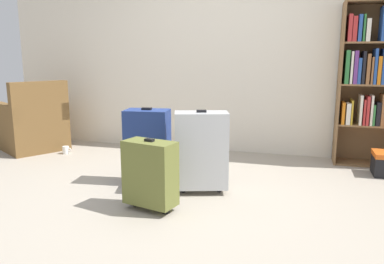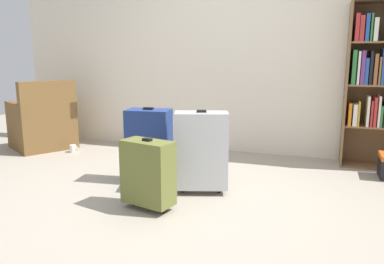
{
  "view_description": "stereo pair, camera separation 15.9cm",
  "coord_description": "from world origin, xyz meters",
  "px_view_note": "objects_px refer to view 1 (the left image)",
  "views": [
    {
      "loc": [
        0.96,
        -2.89,
        1.2
      ],
      "look_at": [
        0.05,
        0.26,
        0.55
      ],
      "focal_mm": 35.84,
      "sensor_mm": 36.0,
      "label": 1
    },
    {
      "loc": [
        1.12,
        -2.84,
        1.2
      ],
      "look_at": [
        0.05,
        0.26,
        0.55
      ],
      "focal_mm": 35.84,
      "sensor_mm": 36.0,
      "label": 2
    }
  ],
  "objects_px": {
    "bookshelf": "(378,75)",
    "suitcase_navy_blue": "(148,145)",
    "armchair": "(34,126)",
    "mug": "(66,150)",
    "suitcase_silver": "(201,150)",
    "suitcase_olive": "(150,173)"
  },
  "relations": [
    {
      "from": "bookshelf",
      "to": "suitcase_olive",
      "type": "height_order",
      "value": "bookshelf"
    },
    {
      "from": "armchair",
      "to": "suitcase_silver",
      "type": "bearing_deg",
      "value": -20.67
    },
    {
      "from": "mug",
      "to": "suitcase_silver",
      "type": "xyz_separation_m",
      "value": [
        1.98,
        -0.86,
        0.34
      ]
    },
    {
      "from": "suitcase_olive",
      "to": "bookshelf",
      "type": "bearing_deg",
      "value": 45.21
    },
    {
      "from": "bookshelf",
      "to": "suitcase_navy_blue",
      "type": "bearing_deg",
      "value": -148.98
    },
    {
      "from": "bookshelf",
      "to": "armchair",
      "type": "distance_m",
      "value": 4.17
    },
    {
      "from": "suitcase_silver",
      "to": "mug",
      "type": "bearing_deg",
      "value": 156.45
    },
    {
      "from": "mug",
      "to": "suitcase_silver",
      "type": "height_order",
      "value": "suitcase_silver"
    },
    {
      "from": "mug",
      "to": "suitcase_navy_blue",
      "type": "height_order",
      "value": "suitcase_navy_blue"
    },
    {
      "from": "suitcase_silver",
      "to": "suitcase_olive",
      "type": "relative_size",
      "value": 1.29
    },
    {
      "from": "suitcase_silver",
      "to": "suitcase_navy_blue",
      "type": "height_order",
      "value": "suitcase_silver"
    },
    {
      "from": "mug",
      "to": "suitcase_silver",
      "type": "relative_size",
      "value": 0.16
    },
    {
      "from": "bookshelf",
      "to": "suitcase_olive",
      "type": "distance_m",
      "value": 2.77
    },
    {
      "from": "suitcase_navy_blue",
      "to": "mug",
      "type": "bearing_deg",
      "value": 151.89
    },
    {
      "from": "suitcase_silver",
      "to": "suitcase_olive",
      "type": "height_order",
      "value": "suitcase_silver"
    },
    {
      "from": "mug",
      "to": "suitcase_olive",
      "type": "bearing_deg",
      "value": -38.8
    },
    {
      "from": "armchair",
      "to": "suitcase_silver",
      "type": "relative_size",
      "value": 1.29
    },
    {
      "from": "armchair",
      "to": "suitcase_navy_blue",
      "type": "height_order",
      "value": "armchair"
    },
    {
      "from": "suitcase_navy_blue",
      "to": "suitcase_olive",
      "type": "bearing_deg",
      "value": -65.77
    },
    {
      "from": "suitcase_navy_blue",
      "to": "armchair",
      "type": "bearing_deg",
      "value": 156.57
    },
    {
      "from": "bookshelf",
      "to": "suitcase_navy_blue",
      "type": "relative_size",
      "value": 2.43
    },
    {
      "from": "bookshelf",
      "to": "suitcase_navy_blue",
      "type": "distance_m",
      "value": 2.59
    }
  ]
}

